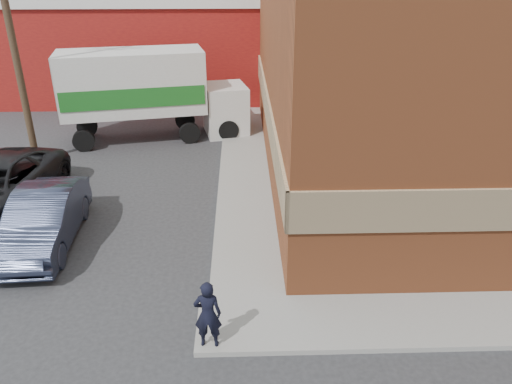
# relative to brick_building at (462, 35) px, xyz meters

# --- Properties ---
(ground) EXTENTS (90.00, 90.00, 0.00)m
(ground) POSITION_rel_brick_building_xyz_m (-8.50, -9.00, -4.68)
(ground) COLOR #28282B
(ground) RESTS_ON ground
(brick_building) EXTENTS (14.25, 18.25, 9.36)m
(brick_building) POSITION_rel_brick_building_xyz_m (0.00, 0.00, 0.00)
(brick_building) COLOR #9A4B27
(brick_building) RESTS_ON ground
(sidewalk_west) EXTENTS (1.80, 18.00, 0.12)m
(sidewalk_west) POSITION_rel_brick_building_xyz_m (-7.90, 0.00, -4.62)
(sidewalk_west) COLOR gray
(sidewalk_west) RESTS_ON ground
(warehouse) EXTENTS (16.30, 8.30, 5.60)m
(warehouse) POSITION_rel_brick_building_xyz_m (-14.50, 11.00, -1.87)
(warehouse) COLOR maroon
(warehouse) RESTS_ON ground
(utility_pole) EXTENTS (2.00, 0.26, 9.00)m
(utility_pole) POSITION_rel_brick_building_xyz_m (-16.00, 0.00, 0.06)
(utility_pole) COLOR #463223
(utility_pole) RESTS_ON ground
(man) EXTENTS (0.56, 0.38, 1.50)m
(man) POSITION_rel_brick_building_xyz_m (-8.70, -10.55, -3.81)
(man) COLOR black
(man) RESTS_ON sidewalk_south
(sedan) EXTENTS (1.83, 4.60, 1.49)m
(sedan) POSITION_rel_brick_building_xyz_m (-13.42, -6.23, -3.94)
(sedan) COLOR #2C324A
(sedan) RESTS_ON ground
(box_truck) EXTENTS (7.97, 3.75, 3.79)m
(box_truck) POSITION_rel_brick_building_xyz_m (-11.77, 2.65, -2.50)
(box_truck) COLOR silver
(box_truck) RESTS_ON ground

